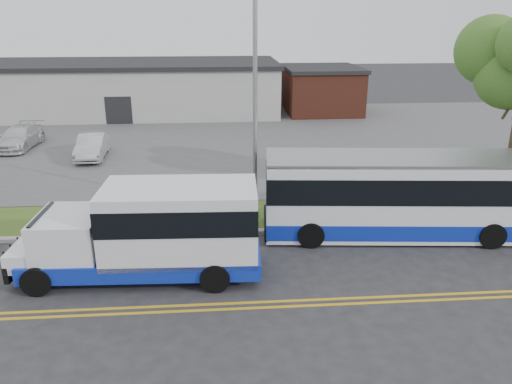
{
  "coord_description": "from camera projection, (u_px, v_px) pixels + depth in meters",
  "views": [
    {
      "loc": [
        1.5,
        -16.7,
        8.12
      ],
      "look_at": [
        2.93,
        1.45,
        1.6
      ],
      "focal_mm": 35.0,
      "sensor_mm": 36.0,
      "label": 1
    }
  ],
  "objects": [
    {
      "name": "ground",
      "position": [
        180.0,
        248.0,
        18.3
      ],
      "size": [
        140.0,
        140.0,
        0.0
      ],
      "primitive_type": "plane",
      "color": "#28282B",
      "rests_on": "ground"
    },
    {
      "name": "lane_line_north",
      "position": [
        171.0,
        306.0,
        14.69
      ],
      "size": [
        70.0,
        0.12,
        0.01
      ],
      "primitive_type": "cube",
      "color": "gold",
      "rests_on": "ground"
    },
    {
      "name": "lane_line_south",
      "position": [
        170.0,
        312.0,
        14.4
      ],
      "size": [
        70.0,
        0.12,
        0.01
      ],
      "primitive_type": "cube",
      "color": "gold",
      "rests_on": "ground"
    },
    {
      "name": "curb",
      "position": [
        181.0,
        234.0,
        19.31
      ],
      "size": [
        80.0,
        0.3,
        0.15
      ],
      "primitive_type": "cube",
      "color": "#9E9B93",
      "rests_on": "ground"
    },
    {
      "name": "verge",
      "position": [
        184.0,
        217.0,
        21.0
      ],
      "size": [
        80.0,
        3.3,
        0.1
      ],
      "primitive_type": "cube",
      "color": "#37541C",
      "rests_on": "ground"
    },
    {
      "name": "parking_lot",
      "position": [
        196.0,
        138.0,
        34.24
      ],
      "size": [
        80.0,
        25.0,
        0.1
      ],
      "primitive_type": "cube",
      "color": "#4C4C4F",
      "rests_on": "ground"
    },
    {
      "name": "commercial_building",
      "position": [
        128.0,
        88.0,
        42.46
      ],
      "size": [
        25.4,
        10.4,
        4.35
      ],
      "color": "#9E9E99",
      "rests_on": "ground"
    },
    {
      "name": "brick_wing",
      "position": [
        321.0,
        90.0,
        42.82
      ],
      "size": [
        6.3,
        7.3,
        3.9
      ],
      "color": "brown",
      "rests_on": "ground"
    },
    {
      "name": "streetlight_near",
      "position": [
        255.0,
        93.0,
        19.32
      ],
      "size": [
        0.35,
        1.53,
        9.5
      ],
      "color": "gray",
      "rests_on": "verge"
    },
    {
      "name": "shuttle_bus",
      "position": [
        157.0,
        229.0,
        16.0
      ],
      "size": [
        8.03,
        2.94,
        3.03
      ],
      "rotation": [
        0.0,
        0.0,
        -0.04
      ],
      "color": "#0E27A2",
      "rests_on": "ground"
    },
    {
      "name": "transit_bus",
      "position": [
        413.0,
        196.0,
        18.99
      ],
      "size": [
        11.47,
        3.57,
        3.13
      ],
      "rotation": [
        0.0,
        0.0,
        -0.09
      ],
      "color": "silver",
      "rests_on": "ground"
    },
    {
      "name": "parked_car_a",
      "position": [
        92.0,
        146.0,
        29.28
      ],
      "size": [
        1.71,
        4.3,
        1.39
      ],
      "primitive_type": "imported",
      "rotation": [
        0.0,
        0.0,
        0.06
      ],
      "color": "#B1B5B9",
      "rests_on": "parking_lot"
    },
    {
      "name": "parked_car_b",
      "position": [
        19.0,
        137.0,
        31.43
      ],
      "size": [
        2.13,
        4.77,
        1.36
      ],
      "primitive_type": "imported",
      "rotation": [
        0.0,
        0.0,
        -0.05
      ],
      "color": "silver",
      "rests_on": "parking_lot"
    }
  ]
}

